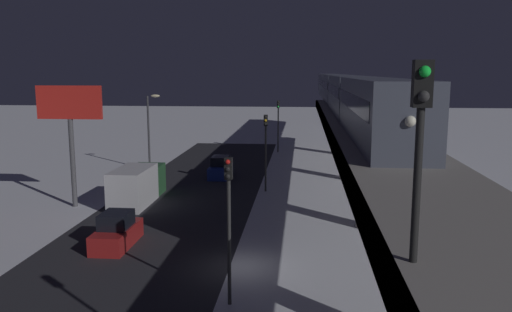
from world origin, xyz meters
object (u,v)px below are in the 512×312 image
box_truck (137,185)px  traffic_light_near (229,210)px  subway_train (341,90)px  commercial_billboard (70,114)px  rail_signal (420,127)px  sedan_red (117,232)px  sedan_blue (221,168)px  traffic_light_far (278,118)px  traffic_light_mid (266,142)px

box_truck → traffic_light_near: bearing=119.7°
subway_train → commercial_billboard: bearing=46.2°
subway_train → rail_signal: size_ratio=18.52×
sedan_red → sedan_blue: 20.01m
traffic_light_near → sedan_red: bearing=-42.2°
subway_train → box_truck: subway_train is taller
subway_train → traffic_light_near: 37.67m
rail_signal → commercial_billboard: size_ratio=0.45×
rail_signal → traffic_light_near: size_ratio=0.62×
sedan_blue → commercial_billboard: commercial_billboard is taller
rail_signal → traffic_light_far: size_ratio=0.62×
sedan_red → sedan_blue: size_ratio=0.96×
sedan_red → commercial_billboard: bearing=-52.6°
rail_signal → traffic_light_mid: (5.27, -31.41, -4.63)m
traffic_light_near → traffic_light_far: bearing=-90.0°
sedan_red → traffic_light_far: size_ratio=0.65×
box_truck → sedan_red: bearing=101.5°
sedan_blue → rail_signal: bearing=-74.9°
traffic_light_near → traffic_light_far: size_ratio=1.00×
sedan_red → traffic_light_mid: (-7.50, -14.22, 3.40)m
sedan_blue → traffic_light_mid: bearing=-49.9°
traffic_light_near → commercial_billboard: size_ratio=0.72×
traffic_light_mid → sedan_blue: bearing=-49.9°
subway_train → traffic_light_mid: size_ratio=11.57×
subway_train → traffic_light_far: subway_train is taller
subway_train → traffic_light_mid: bearing=65.5°
traffic_light_mid → traffic_light_far: 21.03m
rail_signal → traffic_light_mid: 32.19m
sedan_blue → box_truck: 11.07m
subway_train → commercial_billboard: (20.92, 21.85, -1.05)m
traffic_light_far → box_truck: bearing=69.5°
rail_signal → commercial_billboard: 31.72m
rail_signal → sedan_red: (12.77, -17.19, -8.03)m
traffic_light_mid → traffic_light_far: (0.00, -21.03, 0.00)m
subway_train → traffic_light_far: 9.64m
subway_train → traffic_light_near: size_ratio=11.57×
subway_train → box_truck: size_ratio=10.01×
traffic_light_mid → traffic_light_far: size_ratio=1.00×
rail_signal → sedan_red: rail_signal is taller
sedan_blue → traffic_light_near: 27.24m
subway_train → sedan_red: bearing=63.9°
sedan_red → box_truck: (2.00, -9.85, 0.55)m
sedan_red → commercial_billboard: commercial_billboard is taller
subway_train → traffic_light_mid: subway_train is taller
sedan_red → sedan_blue: same height
sedan_blue → traffic_light_mid: (-4.70, 5.59, 3.40)m
sedan_blue → commercial_billboard: (9.03, 11.67, 6.03)m
sedan_blue → traffic_light_mid: 8.05m
sedan_blue → traffic_light_far: 16.50m
traffic_light_near → traffic_light_far: same height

